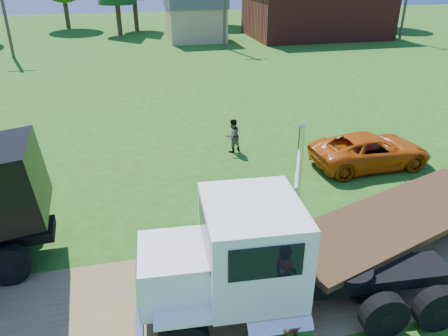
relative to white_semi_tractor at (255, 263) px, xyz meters
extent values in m
plane|color=#2A4C10|center=(1.66, 0.94, -1.68)|extent=(140.00, 140.00, 0.00)
cube|color=brown|center=(1.66, 0.94, -1.68)|extent=(120.00, 4.20, 0.01)
cube|color=black|center=(1.25, -0.05, -0.83)|extent=(8.09, 1.53, 0.32)
cylinder|color=black|center=(-1.78, 1.29, -1.09)|extent=(1.20, 0.45, 1.18)
cylinder|color=black|center=(-1.78, 1.29, -1.09)|extent=(0.44, 0.42, 0.41)
cylinder|color=black|center=(2.89, -1.31, -1.09)|extent=(1.20, 0.45, 1.18)
cylinder|color=black|center=(2.89, -1.31, -1.09)|extent=(0.44, 0.42, 0.41)
cylinder|color=black|center=(3.03, 0.98, -1.09)|extent=(1.20, 0.45, 1.18)
cylinder|color=black|center=(3.03, 0.98, -1.09)|extent=(0.44, 0.42, 0.41)
cylinder|color=black|center=(4.28, -1.40, -1.09)|extent=(1.20, 0.45, 1.18)
cylinder|color=black|center=(4.28, -1.40, -1.09)|extent=(0.44, 0.42, 0.41)
cylinder|color=black|center=(4.42, 0.89, -1.09)|extent=(1.20, 0.45, 1.18)
cylinder|color=black|center=(4.42, 0.89, -1.09)|extent=(0.44, 0.42, 0.41)
cube|color=white|center=(-1.80, 0.14, -0.02)|extent=(2.04, 1.94, 1.29)
cube|color=silver|center=(-2.76, 0.21, -0.08)|extent=(0.19, 1.61, 1.07)
cube|color=silver|center=(-2.81, 0.21, -0.83)|extent=(0.32, 2.47, 0.32)
cube|color=white|center=(-0.09, 0.03, 0.51)|extent=(2.41, 2.71, 2.25)
cube|color=black|center=(-1.19, 0.10, 1.00)|extent=(0.19, 2.14, 0.91)
cube|color=black|center=(-0.17, -1.26, 1.00)|extent=(1.61, 0.15, 0.80)
cube|color=black|center=(0.00, 1.33, 1.00)|extent=(1.61, 0.15, 0.80)
cube|color=white|center=(-1.93, -1.00, -0.40)|extent=(1.31, 0.56, 0.11)
cube|color=white|center=(-1.78, 1.29, -0.40)|extent=(1.31, 0.56, 0.11)
cylinder|color=silver|center=(0.21, -1.22, -0.93)|extent=(1.54, 0.74, 0.64)
cylinder|color=silver|center=(1.18, 0.54, 0.78)|extent=(0.16, 0.16, 4.93)
cylinder|color=black|center=(2.53, -0.14, -0.58)|extent=(1.25, 1.25, 0.13)
cylinder|color=black|center=(-6.32, 2.80, -1.08)|extent=(1.23, 0.45, 1.21)
cylinder|color=black|center=(-6.32, 2.80, -1.08)|extent=(0.45, 0.43, 0.42)
cylinder|color=black|center=(-6.45, 5.10, -1.08)|extent=(1.23, 0.45, 1.21)
cylinder|color=black|center=(-6.45, 5.10, -1.08)|extent=(0.45, 0.43, 0.42)
imported|color=#BF4C08|center=(7.58, 7.49, -0.95)|extent=(5.35, 2.60, 1.46)
cube|color=#342210|center=(5.21, 1.81, -0.57)|extent=(8.85, 5.16, 0.19)
cube|color=black|center=(5.21, 1.81, -0.83)|extent=(8.37, 3.75, 0.27)
cylinder|color=black|center=(3.06, -0.10, -1.15)|extent=(1.11, 0.64, 1.06)
cylinder|color=black|center=(2.34, 2.01, -1.15)|extent=(1.11, 0.64, 1.06)
cylinder|color=black|center=(7.36, 3.73, -1.15)|extent=(1.11, 0.64, 1.06)
cube|color=black|center=(1.29, 0.48, -0.04)|extent=(0.16, 0.16, 1.06)
imported|color=#999999|center=(2.07, 10.39, -0.88)|extent=(0.97, 0.89, 1.61)
cube|color=maroon|center=(19.66, 40.94, 0.82)|extent=(15.00, 10.00, 5.00)
cube|color=tan|center=(5.66, 40.94, 0.12)|extent=(6.00, 5.00, 3.60)
cube|color=#545458|center=(5.66, 40.94, 2.42)|extent=(6.20, 5.40, 1.20)
cylinder|color=#463727|center=(-12.34, 35.94, 2.82)|extent=(0.28, 0.28, 9.00)
cylinder|color=#463727|center=(7.66, 35.94, 2.82)|extent=(0.28, 0.28, 9.00)
cylinder|color=#372316|center=(-8.93, 53.98, 0.02)|extent=(0.56, 0.56, 3.40)
cylinder|color=#372316|center=(-0.37, 50.05, 0.23)|extent=(0.56, 0.56, 3.83)
cylinder|color=#372316|center=(9.66, 53.53, 0.18)|extent=(0.56, 0.56, 3.72)
cylinder|color=#372316|center=(18.83, 51.29, -0.14)|extent=(0.56, 0.56, 3.08)
cylinder|color=#372316|center=(30.32, 46.63, 0.12)|extent=(0.56, 0.56, 3.60)
cylinder|color=#372316|center=(-2.48, 47.08, 0.08)|extent=(0.56, 0.56, 3.52)
cylinder|color=#372316|center=(25.65, 52.21, -0.15)|extent=(0.56, 0.56, 3.06)
camera|label=1|loc=(-2.67, -8.13, 6.70)|focal=35.00mm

